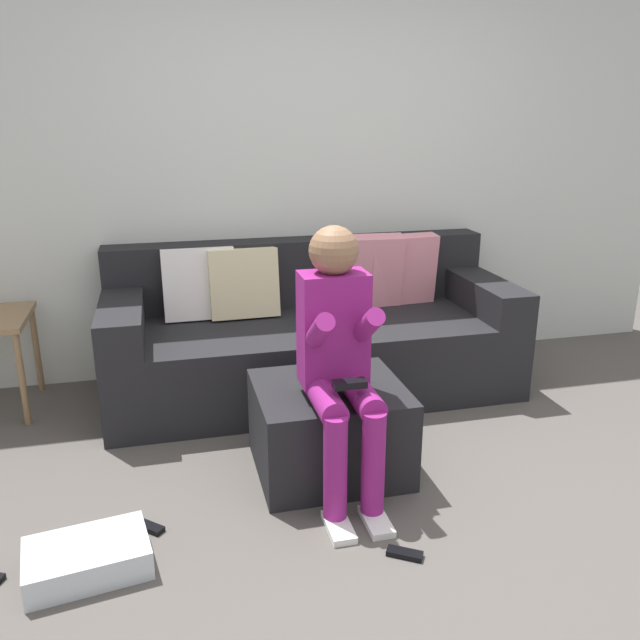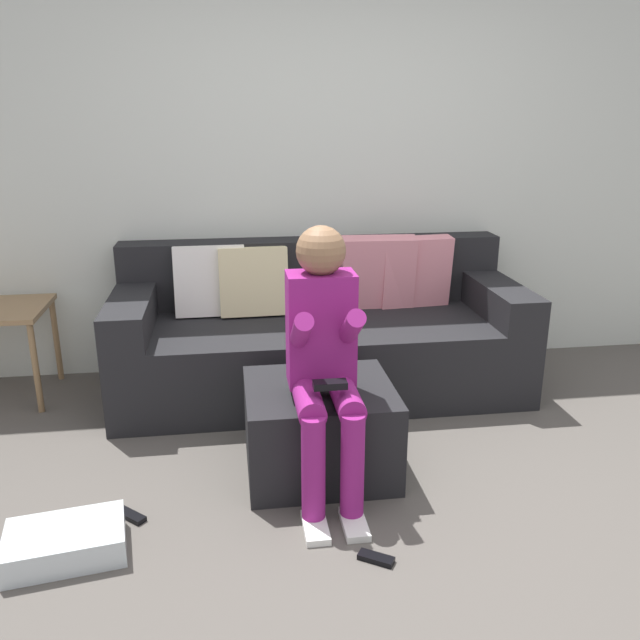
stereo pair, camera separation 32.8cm
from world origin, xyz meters
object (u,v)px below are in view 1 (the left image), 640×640
(ottoman, at_px, (329,428))
(storage_bin, at_px, (88,558))
(person_seated, at_px, (339,351))
(remote_near_ottoman, at_px, (405,554))
(couch_sectional, at_px, (310,334))
(remote_by_storage_bin, at_px, (144,525))

(ottoman, bearing_deg, storage_bin, -154.71)
(person_seated, bearing_deg, remote_near_ottoman, -76.91)
(couch_sectional, distance_m, storage_bin, 1.95)
(person_seated, xyz_separation_m, storage_bin, (-1.07, -0.33, -0.62))
(remote_by_storage_bin, bearing_deg, person_seated, 49.66)
(ottoman, bearing_deg, person_seated, -91.52)
(couch_sectional, height_order, storage_bin, couch_sectional)
(storage_bin, xyz_separation_m, remote_near_ottoman, (1.19, -0.21, -0.05))
(couch_sectional, bearing_deg, person_seated, -97.00)
(ottoman, height_order, remote_by_storage_bin, ottoman)
(ottoman, bearing_deg, remote_near_ottoman, -80.43)
(ottoman, distance_m, remote_by_storage_bin, 0.94)
(remote_near_ottoman, height_order, remote_by_storage_bin, same)
(storage_bin, relative_size, remote_near_ottoman, 3.20)
(storage_bin, relative_size, remote_by_storage_bin, 2.42)
(couch_sectional, height_order, ottoman, couch_sectional)
(person_seated, distance_m, remote_by_storage_bin, 1.10)
(couch_sectional, bearing_deg, remote_near_ottoman, -90.65)
(ottoman, distance_m, remote_near_ottoman, 0.75)
(couch_sectional, distance_m, remote_near_ottoman, 1.74)
(ottoman, xyz_separation_m, remote_near_ottoman, (0.12, -0.71, -0.20))
(remote_by_storage_bin, bearing_deg, ottoman, 60.62)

